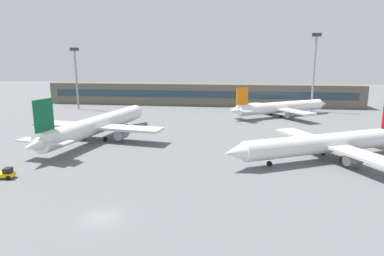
# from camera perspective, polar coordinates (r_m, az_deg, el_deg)

# --- Properties ---
(ground_plane) EXTENTS (400.00, 400.00, 0.00)m
(ground_plane) POSITION_cam_1_polar(r_m,az_deg,el_deg) (78.55, -3.88, -2.03)
(ground_plane) COLOR slate
(terminal_building) EXTENTS (129.87, 12.13, 9.00)m
(terminal_building) POSITION_cam_1_polar(r_m,az_deg,el_deg) (139.94, 1.49, 5.92)
(terminal_building) COLOR #5B564C
(terminal_building) RESTS_ON ground_plane
(airplane_near) EXTENTS (38.49, 27.91, 10.38)m
(airplane_near) POSITION_cam_1_polar(r_m,az_deg,el_deg) (66.91, 22.06, -2.53)
(airplane_near) COLOR white
(airplane_near) RESTS_ON ground_plane
(airplane_mid) EXTENTS (33.08, 47.04, 11.65)m
(airplane_mid) POSITION_cam_1_polar(r_m,az_deg,el_deg) (81.87, -15.77, 0.66)
(airplane_mid) COLOR white
(airplane_mid) RESTS_ON ground_plane
(airplane_far) EXTENTS (35.99, 27.03, 10.27)m
(airplane_far) POSITION_cam_1_polar(r_m,az_deg,el_deg) (114.20, 15.33, 3.50)
(airplane_far) COLOR white
(airplane_far) RESTS_ON ground_plane
(baggage_tug_yellow) EXTENTS (3.84, 2.43, 1.75)m
(baggage_tug_yellow) POSITION_cam_1_polar(r_m,az_deg,el_deg) (60.92, -29.91, -6.93)
(baggage_tug_yellow) COLOR #F2B20C
(baggage_tug_yellow) RESTS_ON ground_plane
(floodlight_tower_west) EXTENTS (3.20, 0.80, 23.26)m
(floodlight_tower_west) POSITION_cam_1_polar(r_m,az_deg,el_deg) (133.44, -19.53, 8.90)
(floodlight_tower_west) COLOR gray
(floodlight_tower_west) RESTS_ON ground_plane
(floodlight_tower_east) EXTENTS (3.20, 0.80, 28.06)m
(floodlight_tower_east) POSITION_cam_1_polar(r_m,az_deg,el_deg) (127.92, 20.51, 9.85)
(floodlight_tower_east) COLOR gray
(floodlight_tower_east) RESTS_ON ground_plane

